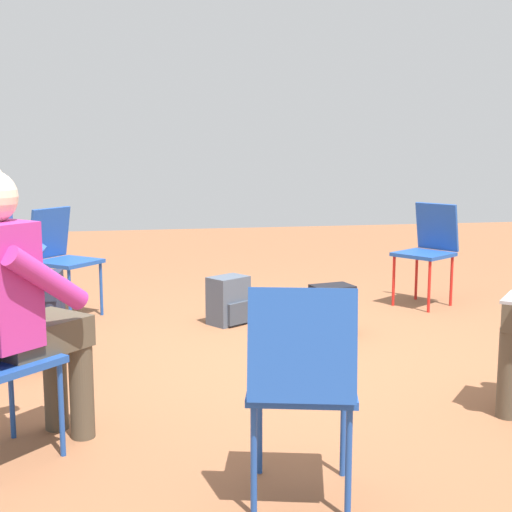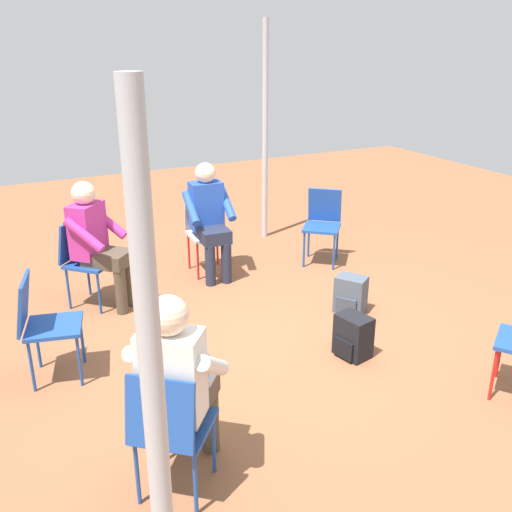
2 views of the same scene
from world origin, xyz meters
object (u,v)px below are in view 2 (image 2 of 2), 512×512
(chair_east, at_px, (43,320))
(backpack_near_laptop_user, at_px, (351,297))
(chair_south, at_px, (205,228))
(person_in_magenta, at_px, (97,239))
(person_in_blue, at_px, (209,215))
(backpack_by_empty_chair, at_px, (353,338))
(chair_northeast, at_px, (170,425))
(chair_southeast, at_px, (84,256))
(person_with_laptop, at_px, (179,377))
(chair_southwest, at_px, (323,221))

(chair_east, height_order, backpack_near_laptop_user, chair_east)
(chair_south, distance_m, person_in_magenta, 1.33)
(person_in_blue, xyz_separation_m, backpack_by_empty_chair, (-0.38, 2.12, -0.54))
(chair_northeast, xyz_separation_m, chair_south, (-1.48, -3.09, 0.00))
(chair_southeast, height_order, chair_south, same)
(chair_south, distance_m, person_with_laptop, 3.26)
(chair_southwest, bearing_deg, backpack_by_empty_chair, 104.65)
(backpack_by_empty_chair, bearing_deg, backpack_near_laptop_user, -124.41)
(chair_east, xyz_separation_m, person_in_magenta, (-0.66, -1.09, 0.20))
(chair_east, bearing_deg, backpack_near_laptop_user, 101.64)
(chair_east, relative_size, backpack_by_empty_chair, 2.36)
(person_in_magenta, distance_m, backpack_by_empty_chair, 2.55)
(person_in_blue, bearing_deg, chair_east, 39.01)
(chair_northeast, distance_m, person_with_laptop, 0.26)
(chair_southeast, height_order, chair_southwest, same)
(chair_east, bearing_deg, chair_southwest, 123.36)
(chair_northeast, relative_size, backpack_near_laptop_user, 2.36)
(chair_southwest, distance_m, chair_east, 3.41)
(person_in_blue, bearing_deg, backpack_near_laptop_user, 124.41)
(chair_south, xyz_separation_m, person_with_laptop, (1.37, 2.96, 0.20))
(chair_south, bearing_deg, chair_east, 42.08)
(chair_southeast, xyz_separation_m, chair_northeast, (0.10, 2.81, 0.00))
(person_with_laptop, distance_m, backpack_near_laptop_user, 2.63)
(chair_east, distance_m, backpack_near_laptop_user, 2.76)
(person_in_blue, xyz_separation_m, backpack_near_laptop_user, (-0.84, 1.45, -0.54))
(backpack_near_laptop_user, distance_m, backpack_by_empty_chair, 0.81)
(person_in_magenta, height_order, backpack_by_empty_chair, person_in_magenta)
(chair_northeast, bearing_deg, chair_southwest, 84.51)
(chair_southwest, xyz_separation_m, person_in_magenta, (2.56, 0.02, 0.20))
(chair_southwest, bearing_deg, person_in_magenta, 41.43)
(chair_east, height_order, person_in_blue, person_in_blue)
(chair_south, height_order, person_with_laptop, person_with_laptop)
(person_with_laptop, xyz_separation_m, person_in_magenta, (-0.11, -2.56, 0.00))
(backpack_near_laptop_user, bearing_deg, person_with_laptop, 31.57)
(chair_east, distance_m, person_in_blue, 2.32)
(chair_south, height_order, chair_east, same)
(backpack_near_laptop_user, height_order, backpack_by_empty_chair, same)
(chair_southeast, xyz_separation_m, backpack_by_empty_chair, (-1.74, 2.01, -0.34))
(chair_southwest, xyz_separation_m, chair_east, (3.22, 1.11, 0.00))
(chair_southwest, bearing_deg, person_with_laptop, 84.95)
(chair_east, xyz_separation_m, person_in_blue, (-1.90, -1.32, 0.20))
(chair_southwest, bearing_deg, person_in_blue, 32.04)
(chair_southeast, xyz_separation_m, chair_southwest, (-2.68, 0.09, 0.00))
(chair_southeast, distance_m, backpack_near_laptop_user, 2.59)
(chair_southeast, distance_m, person_with_laptop, 2.69)
(backpack_by_empty_chair, bearing_deg, person_in_blue, -79.89)
(person_with_laptop, bearing_deg, person_in_magenta, 127.74)
(chair_south, xyz_separation_m, chair_east, (1.92, 1.48, 0.00))
(backpack_near_laptop_user, bearing_deg, backpack_by_empty_chair, 55.59)
(chair_south, distance_m, person_in_blue, 0.26)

